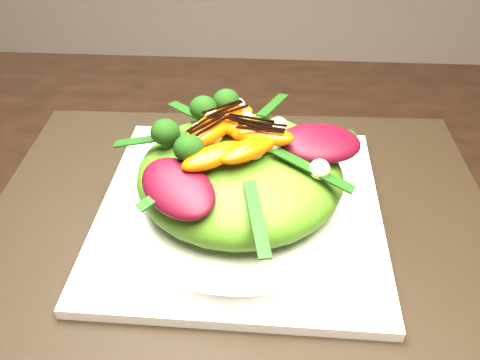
# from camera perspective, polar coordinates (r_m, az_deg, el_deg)

# --- Properties ---
(dining_table) EXTENTS (1.60, 0.90, 0.75)m
(dining_table) POSITION_cam_1_polar(r_m,az_deg,el_deg) (0.54, -17.35, -9.17)
(dining_table) COLOR black
(dining_table) RESTS_ON floor
(placemat) EXTENTS (0.54, 0.41, 0.00)m
(placemat) POSITION_cam_1_polar(r_m,az_deg,el_deg) (0.54, 0.00, -4.01)
(placemat) COLOR black
(placemat) RESTS_ON dining_table
(plate_base) EXTENTS (0.29, 0.29, 0.01)m
(plate_base) POSITION_cam_1_polar(r_m,az_deg,el_deg) (0.53, 0.00, -3.40)
(plate_base) COLOR white
(plate_base) RESTS_ON placemat
(salad_bowl) EXTENTS (0.32, 0.32, 0.02)m
(salad_bowl) POSITION_cam_1_polar(r_m,az_deg,el_deg) (0.52, 0.00, -2.14)
(salad_bowl) COLOR silver
(salad_bowl) RESTS_ON plate_base
(lettuce_mound) EXTENTS (0.26, 0.26, 0.07)m
(lettuce_mound) POSITION_cam_1_polar(r_m,az_deg,el_deg) (0.50, 0.00, 0.68)
(lettuce_mound) COLOR #4C7D17
(lettuce_mound) RESTS_ON salad_bowl
(radicchio_leaf) EXTENTS (0.09, 0.07, 0.02)m
(radicchio_leaf) POSITION_cam_1_polar(r_m,az_deg,el_deg) (0.50, 9.02, 4.16)
(radicchio_leaf) COLOR #3E0612
(radicchio_leaf) RESTS_ON lettuce_mound
(orange_segment) EXTENTS (0.07, 0.04, 0.02)m
(orange_segment) POSITION_cam_1_polar(r_m,az_deg,el_deg) (0.51, -1.68, 6.58)
(orange_segment) COLOR #FF4A04
(orange_segment) RESTS_ON lettuce_mound
(broccoli_floret) EXTENTS (0.05, 0.05, 0.04)m
(broccoli_floret) POSITION_cam_1_polar(r_m,az_deg,el_deg) (0.52, -4.93, 7.95)
(broccoli_floret) COLOR black
(broccoli_floret) RESTS_ON lettuce_mound
(macadamia_nut) EXTENTS (0.02, 0.02, 0.02)m
(macadamia_nut) POSITION_cam_1_polar(r_m,az_deg,el_deg) (0.45, 4.19, 1.47)
(macadamia_nut) COLOR #C3B089
(macadamia_nut) RESTS_ON lettuce_mound
(balsamic_drizzle) EXTENTS (0.04, 0.01, 0.00)m
(balsamic_drizzle) POSITION_cam_1_polar(r_m,az_deg,el_deg) (0.50, -1.70, 7.45)
(balsamic_drizzle) COLOR black
(balsamic_drizzle) RESTS_ON orange_segment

